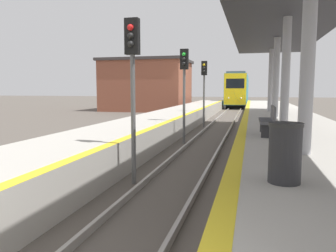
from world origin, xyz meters
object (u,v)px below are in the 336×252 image
Objects in this scene: trash_bin at (285,153)px; bench at (269,119)px; signal_mid at (184,78)px; signal_far at (204,81)px; signal_near at (132,69)px; train at (238,90)px.

bench is (0.02, 5.49, 0.02)m from trash_bin.
signal_mid is 1.00× the size of signal_far.
bench is (3.54, -10.38, -1.45)m from signal_far.
signal_near is 6.58m from signal_mid.
signal_mid is at bearing 132.73° from bench.
bench is at bearing -47.27° from signal_mid.
signal_mid is 2.47× the size of bench.
signal_near is at bearing -91.41° from train.
trash_bin is 5.49m from bench.
signal_near is at bearing -141.54° from bench.
signal_near is 13.16m from signal_far.
signal_mid is 5.37m from bench.
signal_mid is (0.00, 6.58, 0.00)m from signal_near.
train reaches higher than signal_mid.
train is at bearing 88.59° from signal_near.
train is 28.74m from signal_far.
trash_bin is at bearing -90.22° from bench.
train is 11.80× the size of bench.
train reaches higher than signal_near.
signal_mid is 4.54× the size of trash_bin.
signal_mid is at bearing 89.96° from signal_near.
signal_near reaches higher than bench.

